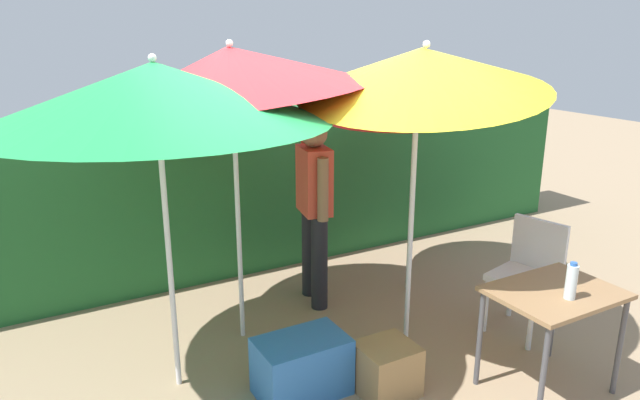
# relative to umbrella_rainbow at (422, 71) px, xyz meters

# --- Properties ---
(ground_plane) EXTENTS (24.00, 24.00, 0.00)m
(ground_plane) POSITION_rel_umbrella_rainbow_xyz_m (-0.48, 0.22, -2.05)
(ground_plane) COLOR #9E8466
(hedge_row) EXTENTS (8.00, 0.70, 1.56)m
(hedge_row) POSITION_rel_umbrella_rainbow_xyz_m (-0.48, 2.19, -1.28)
(hedge_row) COLOR #23602D
(hedge_row) RESTS_ON ground_plane
(umbrella_rainbow) EXTENTS (1.72, 1.70, 2.38)m
(umbrella_rainbow) POSITION_rel_umbrella_rainbow_xyz_m (0.00, 0.00, 0.00)
(umbrella_rainbow) COLOR silver
(umbrella_rainbow) RESTS_ON ground_plane
(umbrella_orange) EXTENTS (1.98, 1.96, 2.36)m
(umbrella_orange) POSITION_rel_umbrella_rainbow_xyz_m (-1.03, 0.77, -0.02)
(umbrella_orange) COLOR silver
(umbrella_orange) RESTS_ON ground_plane
(umbrella_yellow) EXTENTS (2.08, 2.09, 2.19)m
(umbrella_yellow) POSITION_rel_umbrella_rainbow_xyz_m (-1.65, 0.39, -0.10)
(umbrella_yellow) COLOR silver
(umbrella_yellow) RESTS_ON ground_plane
(umbrella_navy) EXTENTS (1.61, 1.60, 1.95)m
(umbrella_navy) POSITION_rel_umbrella_rainbow_xyz_m (0.64, 0.84, -0.30)
(umbrella_navy) COLOR silver
(umbrella_navy) RESTS_ON ground_plane
(person_vendor) EXTENTS (0.29, 0.56, 1.88)m
(person_vendor) POSITION_rel_umbrella_rainbow_xyz_m (-0.24, 1.04, -1.12)
(person_vendor) COLOR black
(person_vendor) RESTS_ON ground_plane
(chair_plastic) EXTENTS (0.53, 0.53, 0.89)m
(chair_plastic) POSITION_rel_umbrella_rainbow_xyz_m (0.98, -0.22, -1.54)
(chair_plastic) COLOR silver
(chair_plastic) RESTS_ON ground_plane
(cooler_box) EXTENTS (0.59, 0.38, 0.40)m
(cooler_box) POSITION_rel_umbrella_rainbow_xyz_m (-0.96, -0.11, -1.85)
(cooler_box) COLOR #2D6BB7
(cooler_box) RESTS_ON ground_plane
(crate_cardboard) EXTENTS (0.37, 0.34, 0.35)m
(crate_cardboard) POSITION_rel_umbrella_rainbow_xyz_m (-0.47, -0.38, -1.88)
(crate_cardboard) COLOR #9E7A4C
(crate_cardboard) RESTS_ON ground_plane
(folding_table) EXTENTS (0.80, 0.60, 0.72)m
(folding_table) POSITION_rel_umbrella_rainbow_xyz_m (0.48, -0.86, -1.42)
(folding_table) COLOR #4C4C51
(folding_table) RESTS_ON ground_plane
(bottle_water) EXTENTS (0.07, 0.07, 0.24)m
(bottle_water) POSITION_rel_umbrella_rainbow_xyz_m (0.45, -0.98, -1.22)
(bottle_water) COLOR silver
(bottle_water) RESTS_ON folding_table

